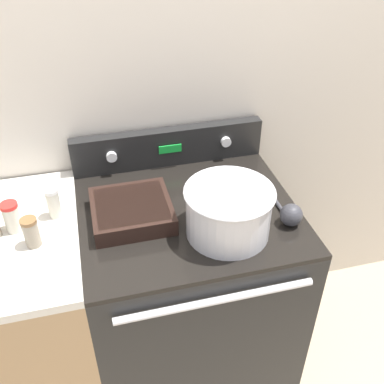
# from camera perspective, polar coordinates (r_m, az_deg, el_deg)

# --- Properties ---
(kitchen_wall) EXTENTS (8.00, 0.05, 2.50)m
(kitchen_wall) POSITION_cam_1_polar(r_m,az_deg,el_deg) (1.73, -3.70, 14.37)
(kitchen_wall) COLOR beige
(kitchen_wall) RESTS_ON ground_plane
(stove_range) EXTENTS (0.76, 0.71, 0.91)m
(stove_range) POSITION_cam_1_polar(r_m,az_deg,el_deg) (1.90, -0.47, -12.99)
(stove_range) COLOR black
(stove_range) RESTS_ON ground_plane
(control_panel) EXTENTS (0.76, 0.07, 0.15)m
(control_panel) POSITION_cam_1_polar(r_m,az_deg,el_deg) (1.79, -2.99, 5.77)
(control_panel) COLOR black
(control_panel) RESTS_ON stove_range
(side_counter) EXTENTS (0.58, 0.68, 0.92)m
(side_counter) POSITION_cam_1_polar(r_m,az_deg,el_deg) (1.91, -21.28, -15.84)
(side_counter) COLOR tan
(side_counter) RESTS_ON ground_plane
(mixing_bowl) EXTENTS (0.29, 0.29, 0.17)m
(mixing_bowl) POSITION_cam_1_polar(r_m,az_deg,el_deg) (1.44, 4.67, -2.23)
(mixing_bowl) COLOR silver
(mixing_bowl) RESTS_ON stove_range
(casserole_dish) EXTENTS (0.27, 0.26, 0.06)m
(casserole_dish) POSITION_cam_1_polar(r_m,az_deg,el_deg) (1.54, -7.67, -2.25)
(casserole_dish) COLOR black
(casserole_dish) RESTS_ON stove_range
(ladle) EXTENTS (0.08, 0.30, 0.08)m
(ladle) POSITION_cam_1_polar(r_m,az_deg,el_deg) (1.55, 12.27, -2.66)
(ladle) COLOR #333338
(ladle) RESTS_ON stove_range
(spice_jar_white_cap) EXTENTS (0.05, 0.05, 0.11)m
(spice_jar_white_cap) POSITION_cam_1_polar(r_m,az_deg,el_deg) (1.57, -17.19, -1.30)
(spice_jar_white_cap) COLOR beige
(spice_jar_white_cap) RESTS_ON side_counter
(spice_jar_brown_cap) EXTENTS (0.05, 0.05, 0.10)m
(spice_jar_brown_cap) POSITION_cam_1_polar(r_m,az_deg,el_deg) (1.48, -19.75, -4.82)
(spice_jar_brown_cap) COLOR gray
(spice_jar_brown_cap) RESTS_ON side_counter
(spice_jar_red_cap) EXTENTS (0.06, 0.06, 0.11)m
(spice_jar_red_cap) POSITION_cam_1_polar(r_m,az_deg,el_deg) (1.56, -21.90, -2.95)
(spice_jar_red_cap) COLOR beige
(spice_jar_red_cap) RESTS_ON side_counter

